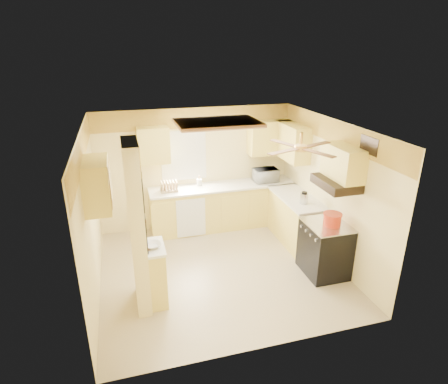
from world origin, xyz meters
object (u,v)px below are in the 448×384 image
object	(u,v)px
bowl	(153,245)
dutch_oven	(332,219)
microwave	(266,175)
kettle	(304,198)
stove	(325,248)

from	to	relation	value
bowl	dutch_oven	distance (m)	2.87
microwave	kettle	bearing A→B (deg)	97.78
stove	dutch_oven	world-z (taller)	dutch_oven
stove	bowl	xyz separation A→B (m)	(-2.82, -0.02, 0.51)
bowl	microwave	bearing A→B (deg)	39.89
microwave	stove	bearing A→B (deg)	94.21
bowl	stove	bearing A→B (deg)	0.43
bowl	dutch_oven	size ratio (longest dim) A/B	0.78
bowl	kettle	size ratio (longest dim) A/B	1.06
microwave	kettle	distance (m)	1.33
stove	kettle	size ratio (longest dim) A/B	4.06
dutch_oven	microwave	bearing A→B (deg)	97.42
bowl	dutch_oven	xyz separation A→B (m)	(2.87, -0.03, 0.05)
microwave	bowl	size ratio (longest dim) A/B	2.09
microwave	bowl	world-z (taller)	microwave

